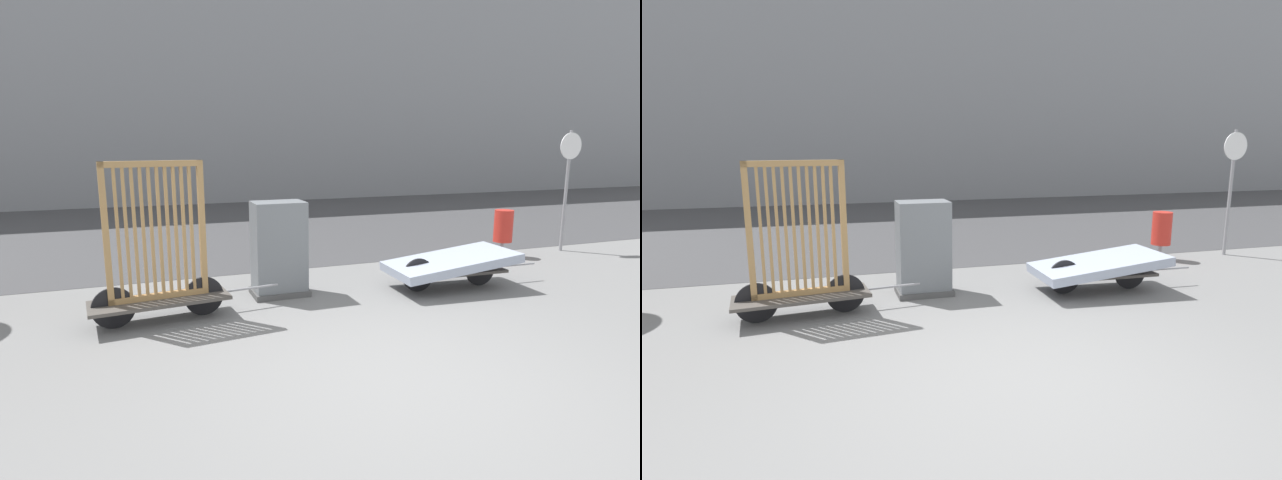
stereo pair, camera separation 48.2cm
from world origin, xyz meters
The scene contains 8 objects.
ground_plane centered at (0.00, 0.00, 0.00)m, with size 60.00×60.00×0.00m, color slate.
road_strip centered at (0.00, 9.02, 0.00)m, with size 56.00×9.84×0.01m.
building_facade centered at (0.00, 15.94, 5.08)m, with size 48.00×4.00×10.16m.
bike_cart_with_bedframe centered at (-2.02, 2.27, 0.68)m, with size 2.32×0.76×1.91m.
bike_cart_with_mattress centered at (2.03, 2.27, 0.37)m, with size 2.43×1.03×0.56m.
utility_cabinet centered at (-0.41, 2.83, 0.62)m, with size 0.77×0.55×1.32m.
trash_bin centered at (4.19, 3.74, 0.57)m, with size 0.34×0.34×0.88m.
sign_post centered at (5.63, 3.74, 1.50)m, with size 0.50×0.06×2.35m.
Camera 2 is at (-1.72, -3.89, 2.11)m, focal length 28.00 mm.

